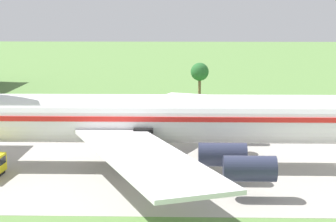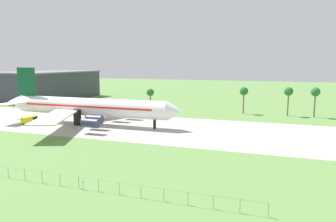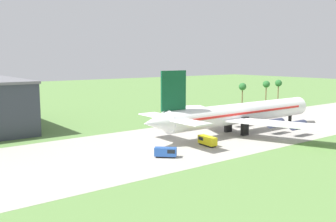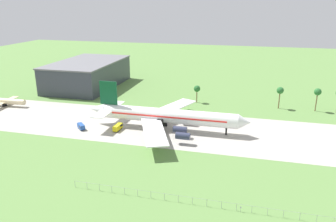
{
  "view_description": "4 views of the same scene",
  "coord_description": "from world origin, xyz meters",
  "px_view_note": "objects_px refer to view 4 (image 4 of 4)",
  "views": [
    {
      "loc": [
        -21.89,
        -79.27,
        20.28
      ],
      "look_at": [
        -24.0,
        -2.22,
        7.28
      ],
      "focal_mm": 65.0,
      "sensor_mm": 36.0,
      "label": 1
    },
    {
      "loc": [
        41.47,
        -101.49,
        22.0
      ],
      "look_at": [
        5.69,
        -2.22,
        6.28
      ],
      "focal_mm": 35.0,
      "sensor_mm": 36.0,
      "label": 2
    },
    {
      "loc": [
        -113.23,
        -80.22,
        23.24
      ],
      "look_at": [
        -53.68,
        -2.22,
        9.41
      ],
      "focal_mm": 40.0,
      "sensor_mm": 36.0,
      "label": 3
    },
    {
      "loc": [
        8.64,
        -132.18,
        53.24
      ],
      "look_at": [
        -26.19,
        5.0,
        6.0
      ],
      "focal_mm": 35.0,
      "sensor_mm": 36.0,
      "label": 4
    }
  ],
  "objects_px": {
    "regional_aircraft": "(4,101)",
    "baggage_tug": "(118,127)",
    "jet_airliner": "(166,116)",
    "no_stopping_sign": "(241,208)",
    "catering_van": "(81,127)",
    "terminal_building": "(88,74)"
  },
  "relations": [
    {
      "from": "regional_aircraft",
      "to": "terminal_building",
      "type": "distance_m",
      "value": 56.76
    },
    {
      "from": "jet_airliner",
      "to": "terminal_building",
      "type": "relative_size",
      "value": 1.18
    },
    {
      "from": "terminal_building",
      "to": "regional_aircraft",
      "type": "bearing_deg",
      "value": -114.49
    },
    {
      "from": "regional_aircraft",
      "to": "catering_van",
      "type": "relative_size",
      "value": 4.73
    },
    {
      "from": "baggage_tug",
      "to": "terminal_building",
      "type": "height_order",
      "value": "terminal_building"
    },
    {
      "from": "jet_airliner",
      "to": "catering_van",
      "type": "bearing_deg",
      "value": -165.41
    },
    {
      "from": "no_stopping_sign",
      "to": "catering_van",
      "type": "bearing_deg",
      "value": 148.18
    },
    {
      "from": "jet_airliner",
      "to": "no_stopping_sign",
      "type": "relative_size",
      "value": 42.98
    },
    {
      "from": "regional_aircraft",
      "to": "baggage_tug",
      "type": "height_order",
      "value": "regional_aircraft"
    },
    {
      "from": "regional_aircraft",
      "to": "terminal_building",
      "type": "height_order",
      "value": "terminal_building"
    },
    {
      "from": "jet_airliner",
      "to": "catering_van",
      "type": "xyz_separation_m",
      "value": [
        -36.01,
        -9.38,
        -4.91
      ]
    },
    {
      "from": "no_stopping_sign",
      "to": "regional_aircraft",
      "type": "bearing_deg",
      "value": 153.22
    },
    {
      "from": "jet_airliner",
      "to": "catering_van",
      "type": "distance_m",
      "value": 37.54
    },
    {
      "from": "baggage_tug",
      "to": "no_stopping_sign",
      "type": "distance_m",
      "value": 71.77
    },
    {
      "from": "terminal_building",
      "to": "no_stopping_sign",
      "type": "bearing_deg",
      "value": -48.09
    },
    {
      "from": "no_stopping_sign",
      "to": "terminal_building",
      "type": "relative_size",
      "value": 0.03
    },
    {
      "from": "baggage_tug",
      "to": "catering_van",
      "type": "height_order",
      "value": "baggage_tug"
    },
    {
      "from": "jet_airliner",
      "to": "baggage_tug",
      "type": "height_order",
      "value": "jet_airliner"
    },
    {
      "from": "baggage_tug",
      "to": "terminal_building",
      "type": "xyz_separation_m",
      "value": [
        -49.29,
        68.77,
        6.95
      ]
    },
    {
      "from": "regional_aircraft",
      "to": "no_stopping_sign",
      "type": "relative_size",
      "value": 14.42
    },
    {
      "from": "jet_airliner",
      "to": "terminal_building",
      "type": "distance_m",
      "value": 93.31
    },
    {
      "from": "jet_airliner",
      "to": "regional_aircraft",
      "type": "height_order",
      "value": "jet_airliner"
    }
  ]
}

